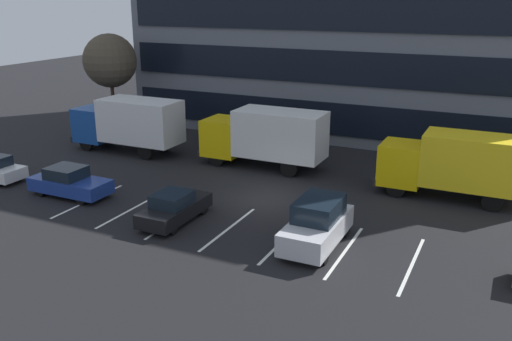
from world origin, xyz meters
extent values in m
plane|color=black|center=(0.00, 0.00, 0.00)|extent=(120.00, 120.00, 0.00)
cube|color=black|center=(0.00, 11.83, 1.98)|extent=(33.39, 0.16, 2.30)
cube|color=black|center=(0.00, 11.83, 5.58)|extent=(33.39, 0.16, 2.30)
cube|color=black|center=(0.00, 11.83, 9.18)|extent=(33.39, 0.16, 2.30)
cube|color=silver|center=(-8.40, -4.34, 0.00)|extent=(0.14, 5.40, 0.01)
cube|color=silver|center=(-5.60, -4.34, 0.00)|extent=(0.14, 5.40, 0.01)
cube|color=silver|center=(-2.80, -4.34, 0.00)|extent=(0.14, 5.40, 0.01)
cube|color=silver|center=(0.00, -4.34, 0.00)|extent=(0.14, 5.40, 0.01)
cube|color=silver|center=(2.80, -4.34, 0.00)|extent=(0.14, 5.40, 0.01)
cube|color=silver|center=(5.60, -4.34, 0.00)|extent=(0.14, 5.40, 0.01)
cube|color=silver|center=(8.40, -4.34, 0.00)|extent=(0.14, 5.40, 0.01)
cube|color=yellow|center=(-5.34, 5.08, 1.68)|extent=(2.31, 2.52, 2.31)
cube|color=black|center=(-6.48, 5.08, 2.15)|extent=(0.06, 2.12, 1.02)
cube|color=white|center=(-1.45, 5.08, 2.26)|extent=(5.47, 2.63, 2.84)
cube|color=black|center=(-6.55, 5.08, 0.68)|extent=(0.21, 2.52, 0.42)
cylinder|color=black|center=(-5.34, 3.99, 0.53)|extent=(1.05, 0.32, 1.05)
cylinder|color=black|center=(-5.34, 6.16, 0.53)|extent=(1.05, 0.32, 1.05)
cylinder|color=black|center=(-0.36, 3.99, 0.53)|extent=(1.05, 0.32, 1.05)
cylinder|color=black|center=(-0.36, 6.16, 0.53)|extent=(1.05, 0.32, 1.05)
cube|color=#194799|center=(-15.28, 4.34, 1.69)|extent=(2.32, 2.53, 2.32)
cube|color=black|center=(-16.42, 4.34, 2.15)|extent=(0.06, 2.13, 1.02)
cube|color=white|center=(-11.37, 4.34, 2.27)|extent=(5.49, 2.64, 2.85)
cube|color=black|center=(-16.49, 4.34, 0.69)|extent=(0.21, 2.53, 0.42)
cylinder|color=black|center=(-15.28, 3.25, 0.53)|extent=(1.06, 0.32, 1.06)
cylinder|color=black|center=(-15.28, 5.43, 0.53)|extent=(1.06, 0.32, 1.06)
cylinder|color=black|center=(-10.28, 3.25, 0.53)|extent=(1.06, 0.32, 1.06)
cylinder|color=black|center=(-10.28, 5.43, 0.53)|extent=(1.06, 0.32, 1.06)
cube|color=yellow|center=(6.12, 4.32, 1.61)|extent=(2.22, 2.42, 2.22)
cube|color=black|center=(5.02, 4.32, 2.06)|extent=(0.06, 2.03, 0.98)
cube|color=yellow|center=(9.85, 4.32, 2.17)|extent=(5.25, 2.52, 2.73)
cube|color=black|center=(4.95, 4.32, 0.66)|extent=(0.20, 2.42, 0.40)
cylinder|color=black|center=(6.12, 3.28, 0.50)|extent=(1.01, 0.30, 1.01)
cylinder|color=black|center=(6.12, 5.36, 0.50)|extent=(1.01, 0.30, 1.01)
cylinder|color=black|center=(10.90, 3.28, 0.50)|extent=(1.01, 0.30, 1.01)
cylinder|color=black|center=(10.90, 5.36, 0.50)|extent=(1.01, 0.30, 1.01)
cylinder|color=black|center=(-14.57, -3.36, 0.28)|extent=(0.57, 0.21, 0.57)
cube|color=black|center=(-2.74, -4.65, 0.57)|extent=(1.75, 4.18, 0.68)
cube|color=black|center=(-2.74, -4.86, 1.20)|extent=(1.54, 1.75, 0.58)
cylinder|color=black|center=(-3.50, -3.31, 0.29)|extent=(0.21, 0.58, 0.58)
cylinder|color=black|center=(-1.98, -3.31, 0.29)|extent=(0.21, 0.58, 0.58)
cylinder|color=black|center=(-3.50, -5.99, 0.29)|extent=(0.21, 0.58, 0.58)
cylinder|color=black|center=(-1.98, -5.99, 0.29)|extent=(0.21, 0.58, 0.58)
cube|color=navy|center=(-9.78, -4.12, 0.61)|extent=(4.47, 1.87, 0.73)
cube|color=black|center=(-10.00, -4.12, 1.29)|extent=(1.88, 1.64, 0.62)
cylinder|color=black|center=(-8.35, -3.31, 0.31)|extent=(0.62, 0.23, 0.62)
cylinder|color=black|center=(-8.35, -4.94, 0.31)|extent=(0.62, 0.23, 0.62)
cylinder|color=black|center=(-11.21, -3.31, 0.31)|extent=(0.62, 0.23, 0.62)
cylinder|color=black|center=(-11.21, -4.94, 0.31)|extent=(0.62, 0.23, 0.62)
cube|color=silver|center=(4.30, -4.30, 0.76)|extent=(1.95, 4.61, 0.95)
cube|color=black|center=(4.30, -4.07, 1.66)|extent=(1.72, 2.53, 0.85)
cylinder|color=black|center=(5.15, -5.77, 0.34)|extent=(0.22, 0.68, 0.68)
cylinder|color=black|center=(3.44, -5.77, 0.34)|extent=(0.22, 0.68, 0.68)
cylinder|color=black|center=(5.15, -2.82, 0.34)|extent=(0.22, 0.68, 0.68)
cylinder|color=black|center=(3.44, -2.82, 0.34)|extent=(0.22, 0.68, 0.68)
cylinder|color=#473323|center=(-17.00, 8.39, 2.00)|extent=(0.28, 0.28, 3.99)
sphere|color=#4C4233|center=(-17.00, 8.39, 5.59)|extent=(4.06, 4.06, 4.06)
camera|label=1|loc=(11.34, -25.09, 10.43)|focal=38.66mm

